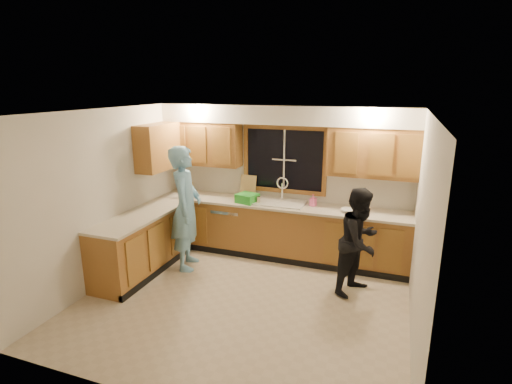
% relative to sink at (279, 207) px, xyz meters
% --- Properties ---
extents(floor, '(4.20, 4.20, 0.00)m').
position_rel_sink_xyz_m(floor, '(0.00, -1.60, -0.86)').
color(floor, '#BFAE93').
rests_on(floor, ground).
extents(ceiling, '(4.20, 4.20, 0.00)m').
position_rel_sink_xyz_m(ceiling, '(0.00, -1.60, 1.64)').
color(ceiling, silver).
extents(wall_back, '(4.20, 0.00, 4.20)m').
position_rel_sink_xyz_m(wall_back, '(0.00, 0.30, 0.39)').
color(wall_back, silver).
rests_on(wall_back, ground).
extents(wall_left, '(0.00, 3.80, 3.80)m').
position_rel_sink_xyz_m(wall_left, '(-2.10, -1.60, 0.39)').
color(wall_left, silver).
rests_on(wall_left, ground).
extents(wall_right, '(0.00, 3.80, 3.80)m').
position_rel_sink_xyz_m(wall_right, '(2.10, -1.60, 0.39)').
color(wall_right, silver).
rests_on(wall_right, ground).
extents(base_cabinets_back, '(4.20, 0.60, 0.88)m').
position_rel_sink_xyz_m(base_cabinets_back, '(0.00, -0.00, -0.42)').
color(base_cabinets_back, '#9A642C').
rests_on(base_cabinets_back, ground).
extents(base_cabinets_left, '(0.60, 1.90, 0.88)m').
position_rel_sink_xyz_m(base_cabinets_left, '(-1.80, -1.25, -0.42)').
color(base_cabinets_left, '#9A642C').
rests_on(base_cabinets_left, ground).
extents(countertop_back, '(4.20, 0.63, 0.04)m').
position_rel_sink_xyz_m(countertop_back, '(0.00, -0.02, 0.04)').
color(countertop_back, beige).
rests_on(countertop_back, base_cabinets_back).
extents(countertop_left, '(0.63, 1.90, 0.04)m').
position_rel_sink_xyz_m(countertop_left, '(-1.79, -1.25, 0.04)').
color(countertop_left, beige).
rests_on(countertop_left, base_cabinets_left).
extents(upper_cabinets_left, '(1.35, 0.33, 0.75)m').
position_rel_sink_xyz_m(upper_cabinets_left, '(-1.43, 0.13, 0.96)').
color(upper_cabinets_left, '#9A642C').
rests_on(upper_cabinets_left, wall_back).
extents(upper_cabinets_right, '(1.35, 0.33, 0.75)m').
position_rel_sink_xyz_m(upper_cabinets_right, '(1.43, 0.13, 0.96)').
color(upper_cabinets_right, '#9A642C').
rests_on(upper_cabinets_right, wall_back).
extents(upper_cabinets_return, '(0.33, 0.90, 0.75)m').
position_rel_sink_xyz_m(upper_cabinets_return, '(-1.94, -0.48, 0.96)').
color(upper_cabinets_return, '#9A642C').
rests_on(upper_cabinets_return, wall_left).
extents(soffit, '(4.20, 0.35, 0.30)m').
position_rel_sink_xyz_m(soffit, '(0.00, 0.12, 1.49)').
color(soffit, silver).
rests_on(soffit, wall_back).
extents(window_frame, '(1.44, 0.03, 1.14)m').
position_rel_sink_xyz_m(window_frame, '(0.00, 0.29, 0.74)').
color(window_frame, black).
rests_on(window_frame, wall_back).
extents(sink, '(0.86, 0.52, 0.57)m').
position_rel_sink_xyz_m(sink, '(0.00, 0.00, 0.00)').
color(sink, silver).
rests_on(sink, countertop_back).
extents(dishwasher, '(0.60, 0.56, 0.82)m').
position_rel_sink_xyz_m(dishwasher, '(-0.85, -0.01, -0.45)').
color(dishwasher, white).
rests_on(dishwasher, floor).
extents(stove, '(0.58, 0.75, 0.90)m').
position_rel_sink_xyz_m(stove, '(-1.80, -1.82, -0.41)').
color(stove, white).
rests_on(stove, floor).
extents(man, '(0.66, 0.82, 1.94)m').
position_rel_sink_xyz_m(man, '(-1.23, -0.89, 0.10)').
color(man, '#71B0D6').
rests_on(man, floor).
extents(woman, '(0.83, 0.90, 1.50)m').
position_rel_sink_xyz_m(woman, '(1.40, -0.81, -0.12)').
color(woman, black).
rests_on(woman, floor).
extents(knife_block, '(0.12, 0.10, 0.21)m').
position_rel_sink_xyz_m(knife_block, '(-1.70, 0.06, 0.16)').
color(knife_block, '#9C6A2B').
rests_on(knife_block, countertop_back).
extents(cutting_board, '(0.29, 0.11, 0.38)m').
position_rel_sink_xyz_m(cutting_board, '(-0.62, 0.22, 0.25)').
color(cutting_board, tan).
rests_on(cutting_board, countertop_back).
extents(dish_crate, '(0.38, 0.36, 0.15)m').
position_rel_sink_xyz_m(dish_crate, '(-0.51, -0.13, 0.13)').
color(dish_crate, green).
rests_on(dish_crate, countertop_back).
extents(soap_bottle, '(0.11, 0.11, 0.19)m').
position_rel_sink_xyz_m(soap_bottle, '(0.56, 0.05, 0.15)').
color(soap_bottle, '#F05B9C').
rests_on(soap_bottle, countertop_back).
extents(bowl, '(0.22, 0.22, 0.05)m').
position_rel_sink_xyz_m(bowl, '(1.14, -0.08, 0.08)').
color(bowl, silver).
rests_on(bowl, countertop_back).
extents(can_left, '(0.08, 0.08, 0.12)m').
position_rel_sink_xyz_m(can_left, '(-0.40, -0.21, 0.11)').
color(can_left, beige).
rests_on(can_left, countertop_back).
extents(can_right, '(0.09, 0.09, 0.13)m').
position_rel_sink_xyz_m(can_right, '(-0.31, -0.14, 0.12)').
color(can_right, beige).
rests_on(can_right, countertop_back).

